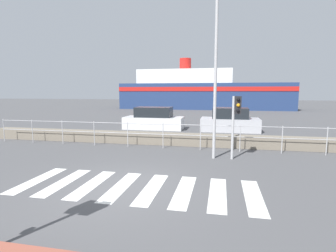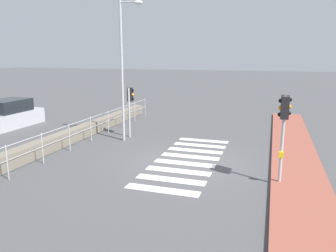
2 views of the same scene
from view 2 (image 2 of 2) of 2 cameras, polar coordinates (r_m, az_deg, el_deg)
name	(u,v)px [view 2 (image 2 of 2)]	position (r m, az deg, el deg)	size (l,w,h in m)	color
ground_plane	(185,163)	(12.81, 2.97, -6.41)	(160.00, 160.00, 0.00)	#4C4C4F
sidewalk_brick	(298,173)	(12.46, 21.69, -7.55)	(24.00, 1.80, 0.12)	#934C3D
crosswalk	(187,160)	(13.17, 3.41, -5.88)	(6.75, 2.40, 0.01)	silver
seawall	(53,143)	(15.35, -19.42, -2.79)	(19.59, 0.55, 0.60)	slate
harbor_fence	(69,133)	(14.72, -16.83, -1.26)	(17.67, 0.04, 1.21)	#B2B2B5
traffic_light_near	(284,116)	(10.69, 19.57, 1.60)	(0.58, 0.41, 2.88)	#B2B2B5
traffic_light_far	(130,101)	(16.62, -6.63, 4.35)	(0.34, 0.32, 2.50)	#B2B2B5
streetlamp	(125,56)	(15.63, -7.42, 11.91)	(0.32, 1.16, 6.57)	#B2B2B5
parked_car_silver	(9,115)	(21.16, -25.93, 1.70)	(3.89, 1.85, 1.59)	#BCBCC1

